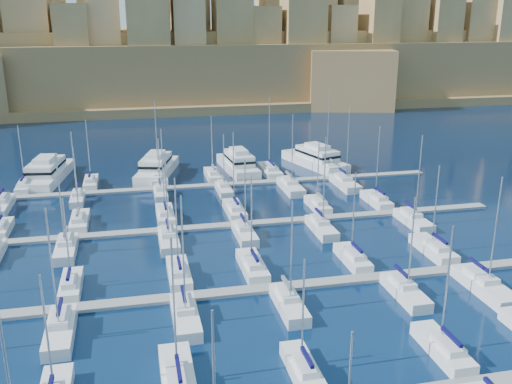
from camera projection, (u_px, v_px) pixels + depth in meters
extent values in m
plane|color=black|center=(256.00, 250.00, 79.44)|extent=(600.00, 600.00, 0.00)
cube|color=slate|center=(278.00, 287.00, 68.20)|extent=(84.00, 2.00, 0.40)
cube|color=slate|center=(242.00, 224.00, 88.70)|extent=(84.00, 2.00, 0.40)
cube|color=slate|center=(220.00, 185.00, 109.20)|extent=(84.00, 2.00, 0.40)
cylinder|color=#9EA0A8|center=(47.00, 335.00, 46.19)|extent=(0.18, 0.18, 10.62)
cube|color=silver|center=(178.00, 381.00, 50.29)|extent=(2.90, 9.67, 1.68)
cube|color=silver|center=(178.00, 376.00, 49.03)|extent=(2.03, 4.35, 0.70)
cylinder|color=#9EA0A8|center=(174.00, 306.00, 48.62)|extent=(0.18, 0.18, 12.55)
cube|color=#09093D|center=(178.00, 368.00, 48.27)|extent=(0.35, 3.87, 0.35)
cube|color=silver|center=(303.00, 371.00, 51.74)|extent=(2.33, 7.78, 1.59)
cube|color=silver|center=(306.00, 365.00, 50.67)|extent=(1.63, 3.50, 0.70)
cylinder|color=#9EA0A8|center=(303.00, 312.00, 50.36)|extent=(0.18, 0.18, 10.09)
cube|color=#09093D|center=(307.00, 357.00, 50.00)|extent=(0.35, 3.11, 0.35)
cube|color=silver|center=(442.00, 350.00, 54.95)|extent=(2.52, 8.40, 1.62)
cube|color=silver|center=(448.00, 344.00, 53.82)|extent=(1.76, 3.78, 0.70)
cylinder|color=#9EA0A8|center=(447.00, 285.00, 53.33)|extent=(0.18, 0.18, 11.83)
cube|color=#09093D|center=(452.00, 337.00, 53.11)|extent=(0.35, 3.36, 0.35)
cube|color=silver|center=(71.00, 287.00, 67.75)|extent=(2.37, 7.89, 1.59)
cube|color=silver|center=(70.00, 281.00, 66.67)|extent=(1.66, 3.55, 0.70)
cylinder|color=#9EA0A8|center=(67.00, 240.00, 66.37)|extent=(0.18, 0.18, 10.12)
cube|color=#09093D|center=(69.00, 274.00, 65.99)|extent=(0.35, 3.16, 0.35)
cube|color=silver|center=(179.00, 275.00, 70.77)|extent=(2.62, 8.72, 1.64)
cube|color=silver|center=(179.00, 269.00, 69.61)|extent=(1.83, 3.93, 0.70)
cylinder|color=#9EA0A8|center=(176.00, 224.00, 69.21)|extent=(0.18, 0.18, 11.57)
cube|color=#09093D|center=(179.00, 263.00, 68.89)|extent=(0.35, 3.49, 0.35)
cube|color=silver|center=(252.00, 267.00, 72.86)|extent=(2.72, 9.05, 1.65)
cube|color=silver|center=(254.00, 262.00, 71.67)|extent=(1.90, 4.07, 0.70)
cylinder|color=#9EA0A8|center=(251.00, 219.00, 71.35)|extent=(0.18, 0.18, 11.30)
cube|color=#09093D|center=(255.00, 255.00, 70.93)|extent=(0.35, 3.62, 0.35)
cube|color=silver|center=(352.00, 259.00, 75.29)|extent=(2.48, 8.28, 1.61)
cube|color=silver|center=(355.00, 254.00, 74.17)|extent=(1.74, 3.72, 0.70)
cylinder|color=#9EA0A8|center=(354.00, 213.00, 73.80)|extent=(0.18, 0.18, 10.97)
cube|color=#09093D|center=(357.00, 247.00, 73.47)|extent=(0.35, 3.31, 0.35)
cube|color=silver|center=(433.00, 250.00, 78.16)|extent=(2.75, 9.16, 1.66)
cube|color=silver|center=(437.00, 245.00, 76.95)|extent=(1.92, 4.12, 0.70)
cylinder|color=#9EA0A8|center=(436.00, 205.00, 76.69)|extent=(0.18, 0.18, 11.07)
cube|color=#09093D|center=(440.00, 239.00, 76.21)|extent=(0.35, 3.66, 0.35)
cube|color=silver|center=(60.00, 333.00, 57.90)|extent=(2.74, 9.15, 1.66)
cube|color=silver|center=(60.00, 318.00, 58.40)|extent=(1.92, 4.12, 0.70)
cylinder|color=#9EA0A8|center=(52.00, 270.00, 55.33)|extent=(0.18, 0.18, 12.72)
cube|color=#09093D|center=(60.00, 307.00, 58.51)|extent=(0.35, 3.66, 0.35)
cube|color=silver|center=(185.00, 318.00, 60.61)|extent=(2.69, 8.96, 1.65)
cube|color=silver|center=(184.00, 305.00, 61.10)|extent=(1.88, 4.03, 0.70)
cylinder|color=#9EA0A8|center=(183.00, 257.00, 58.00)|extent=(0.18, 0.18, 13.06)
cube|color=#09093D|center=(183.00, 294.00, 61.20)|extent=(0.35, 3.58, 0.35)
cube|color=silver|center=(289.00, 306.00, 63.20)|extent=(2.56, 8.53, 1.63)
cube|color=silver|center=(287.00, 293.00, 63.65)|extent=(1.79, 3.84, 0.70)
cylinder|color=#9EA0A8|center=(291.00, 252.00, 60.82)|extent=(0.18, 0.18, 11.67)
cube|color=#595B60|center=(286.00, 283.00, 63.73)|extent=(0.35, 3.41, 0.35)
cube|color=silver|center=(405.00, 293.00, 66.08)|extent=(2.56, 8.54, 1.63)
cube|color=silver|center=(403.00, 281.00, 66.53)|extent=(1.79, 3.84, 0.70)
cylinder|color=#9EA0A8|center=(411.00, 244.00, 63.79)|extent=(0.18, 0.18, 11.01)
cube|color=#09093D|center=(402.00, 271.00, 66.61)|extent=(0.35, 3.42, 0.35)
cube|color=silver|center=(485.00, 288.00, 67.31)|extent=(3.06, 10.21, 1.71)
cube|color=silver|center=(481.00, 275.00, 67.90)|extent=(2.14, 4.59, 0.70)
cylinder|color=#9EA0A8|center=(495.00, 232.00, 64.65)|extent=(0.18, 0.18, 12.94)
cube|color=#09093D|center=(480.00, 265.00, 68.07)|extent=(0.35, 4.08, 0.35)
cube|color=silver|center=(3.00, 230.00, 85.62)|extent=(2.23, 7.43, 1.57)
cube|color=silver|center=(1.00, 224.00, 84.59)|extent=(1.56, 3.34, 0.70)
cube|color=silver|center=(80.00, 222.00, 88.55)|extent=(2.64, 8.81, 1.64)
cube|color=silver|center=(79.00, 217.00, 87.38)|extent=(1.85, 3.97, 0.70)
cylinder|color=#9EA0A8|center=(76.00, 183.00, 87.08)|extent=(0.18, 0.18, 11.00)
cube|color=#595B60|center=(78.00, 212.00, 86.66)|extent=(0.35, 3.53, 0.35)
cube|color=silver|center=(165.00, 216.00, 91.33)|extent=(2.68, 8.93, 1.65)
cube|color=silver|center=(165.00, 211.00, 90.15)|extent=(1.88, 4.02, 0.70)
cylinder|color=#9EA0A8|center=(163.00, 171.00, 89.52)|extent=(0.18, 0.18, 13.28)
cube|color=#09093D|center=(165.00, 206.00, 89.42)|extent=(0.35, 3.57, 0.35)
cube|color=silver|center=(235.00, 211.00, 93.69)|extent=(2.69, 8.98, 1.65)
cube|color=silver|center=(235.00, 206.00, 92.50)|extent=(1.89, 4.04, 0.70)
cylinder|color=#9EA0A8|center=(234.00, 169.00, 92.03)|extent=(0.18, 0.18, 12.27)
cube|color=#09093D|center=(236.00, 201.00, 91.77)|extent=(0.35, 3.59, 0.35)
cube|color=silver|center=(318.00, 206.00, 96.24)|extent=(2.44, 8.13, 1.61)
cube|color=silver|center=(319.00, 201.00, 95.13)|extent=(1.71, 3.66, 0.70)
cylinder|color=#9EA0A8|center=(318.00, 172.00, 94.87)|extent=(0.18, 0.18, 10.08)
cube|color=#595B60|center=(320.00, 196.00, 94.44)|extent=(0.35, 3.25, 0.35)
cube|color=silver|center=(376.00, 201.00, 98.69)|extent=(2.59, 8.65, 1.63)
cube|color=silver|center=(379.00, 196.00, 97.53)|extent=(1.82, 3.89, 0.70)
cylinder|color=#9EA0A8|center=(378.00, 162.00, 97.01)|extent=(0.18, 0.18, 12.31)
cube|color=#09093D|center=(380.00, 191.00, 96.82)|extent=(0.35, 3.46, 0.35)
cube|color=silver|center=(66.00, 250.00, 78.19)|extent=(2.69, 8.96, 1.65)
cube|color=silver|center=(66.00, 240.00, 78.68)|extent=(1.88, 4.03, 0.70)
cylinder|color=#9EA0A8|center=(61.00, 201.00, 75.60)|extent=(0.18, 0.18, 12.96)
cube|color=#595B60|center=(66.00, 231.00, 78.78)|extent=(0.35, 3.59, 0.35)
cube|color=silver|center=(169.00, 242.00, 81.10)|extent=(2.67, 8.91, 1.65)
cube|color=silver|center=(168.00, 232.00, 81.58)|extent=(1.87, 4.01, 0.70)
cylinder|color=#9EA0A8|center=(167.00, 196.00, 78.62)|extent=(0.18, 0.18, 12.20)
cube|color=#09093D|center=(167.00, 224.00, 81.69)|extent=(0.35, 3.56, 0.35)
cube|color=silver|center=(245.00, 235.00, 83.60)|extent=(2.54, 8.47, 1.62)
cube|color=silver|center=(244.00, 225.00, 84.05)|extent=(1.78, 3.81, 0.70)
cylinder|color=#9EA0A8|center=(245.00, 196.00, 81.37)|extent=(0.18, 0.18, 10.68)
cube|color=#09093D|center=(243.00, 218.00, 84.13)|extent=(0.35, 3.39, 0.35)
cube|color=silver|center=(322.00, 229.00, 85.90)|extent=(2.63, 8.77, 1.64)
cube|color=silver|center=(320.00, 220.00, 86.37)|extent=(1.84, 3.95, 0.70)
cylinder|color=#9EA0A8|center=(324.00, 182.00, 83.25)|extent=(0.18, 0.18, 13.40)
cube|color=#09093D|center=(319.00, 212.00, 86.46)|extent=(0.35, 3.51, 0.35)
cube|color=silver|center=(413.00, 222.00, 88.91)|extent=(2.69, 8.97, 1.65)
cube|color=silver|center=(411.00, 213.00, 89.40)|extent=(1.88, 4.04, 0.70)
cylinder|color=#9EA0A8|center=(419.00, 177.00, 86.31)|extent=(0.18, 0.18, 12.97)
cube|color=#09093D|center=(411.00, 205.00, 89.50)|extent=(0.35, 3.59, 0.35)
cube|color=silver|center=(25.00, 188.00, 106.42)|extent=(2.46, 8.21, 1.61)
cube|color=silver|center=(23.00, 183.00, 105.31)|extent=(1.72, 3.69, 0.70)
cylinder|color=#9EA0A8|center=(21.00, 154.00, 104.94)|extent=(0.18, 0.18, 10.91)
cube|color=#09093D|center=(22.00, 178.00, 104.62)|extent=(0.35, 3.28, 0.35)
cube|color=silver|center=(91.00, 184.00, 108.95)|extent=(2.50, 8.35, 1.62)
cube|color=silver|center=(90.00, 179.00, 107.83)|extent=(1.75, 3.76, 0.70)
cylinder|color=#9EA0A8|center=(88.00, 150.00, 107.39)|extent=(0.18, 0.18, 11.46)
cube|color=#09093D|center=(90.00, 174.00, 107.13)|extent=(0.35, 3.34, 0.35)
cube|color=silver|center=(159.00, 178.00, 112.50)|extent=(3.09, 10.29, 1.71)
cube|color=silver|center=(158.00, 173.00, 111.18)|extent=(2.16, 4.63, 0.70)
cylinder|color=#9EA0A8|center=(156.00, 138.00, 110.59)|extent=(0.18, 0.18, 14.26)
cube|color=#595B60|center=(158.00, 169.00, 110.38)|extent=(0.35, 4.12, 0.35)
cube|color=silver|center=(213.00, 176.00, 113.99)|extent=(2.62, 8.73, 1.64)
cube|color=silver|center=(213.00, 171.00, 112.83)|extent=(1.83, 3.93, 0.70)
cylinder|color=#9EA0A8|center=(212.00, 144.00, 112.49)|extent=(0.18, 0.18, 11.19)
cube|color=#595B60|center=(214.00, 167.00, 112.11)|extent=(0.35, 3.49, 0.35)
cube|color=silver|center=(270.00, 171.00, 117.20)|extent=(3.11, 10.36, 1.72)
cube|color=silver|center=(271.00, 167.00, 115.87)|extent=(2.18, 4.66, 0.70)
cylinder|color=#9EA0A8|center=(269.00, 132.00, 115.26)|extent=(0.18, 0.18, 14.55)
cube|color=#09093D|center=(272.00, 163.00, 115.08)|extent=(0.35, 4.14, 0.35)
cube|color=silver|center=(327.00, 168.00, 119.63)|extent=(3.01, 10.04, 1.70)
cube|color=silver|center=(329.00, 164.00, 118.34)|extent=(2.11, 4.52, 0.70)
cylinder|color=#9EA0A8|center=(328.00, 128.00, 117.55)|extent=(0.18, 0.18, 15.41)
cube|color=#595B60|center=(330.00, 160.00, 117.56)|extent=(0.35, 4.02, 0.35)
cube|color=silver|center=(1.00, 207.00, 95.57)|extent=(3.04, 10.15, 1.71)
cube|color=silver|center=(1.00, 198.00, 96.15)|extent=(2.13, 4.57, 0.70)
cube|color=#09093D|center=(1.00, 192.00, 96.31)|extent=(0.35, 4.06, 0.35)
cube|color=silver|center=(78.00, 200.00, 99.37)|extent=(2.24, 7.47, 1.57)
cube|color=silver|center=(77.00, 193.00, 99.72)|extent=(1.57, 3.36, 0.70)
cylinder|color=#9EA0A8|center=(74.00, 165.00, 97.09)|extent=(0.18, 0.18, 11.40)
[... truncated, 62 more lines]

